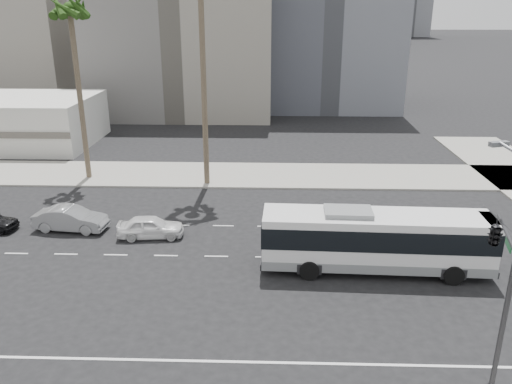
{
  "coord_description": "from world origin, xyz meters",
  "views": [
    {
      "loc": [
        0.2,
        -26.93,
        13.79
      ],
      "look_at": [
        -0.78,
        4.0,
        2.64
      ],
      "focal_mm": 35.78,
      "sensor_mm": 36.0,
      "label": 1
    }
  ],
  "objects_px": {
    "car_b": "(71,219)",
    "palm_mid": "(70,13)",
    "city_bus": "(376,239)",
    "car_a": "(151,227)",
    "traffic_signal": "(496,243)"
  },
  "relations": [
    {
      "from": "city_bus",
      "to": "car_a",
      "type": "relative_size",
      "value": 3.01
    },
    {
      "from": "car_a",
      "to": "traffic_signal",
      "type": "bearing_deg",
      "value": -131.2
    },
    {
      "from": "car_b",
      "to": "city_bus",
      "type": "bearing_deg",
      "value": -98.53
    },
    {
      "from": "car_a",
      "to": "car_b",
      "type": "xyz_separation_m",
      "value": [
        -5.5,
        0.95,
        0.07
      ]
    },
    {
      "from": "car_b",
      "to": "palm_mid",
      "type": "height_order",
      "value": "palm_mid"
    },
    {
      "from": "palm_mid",
      "to": "car_a",
      "type": "bearing_deg",
      "value": -55.59
    },
    {
      "from": "city_bus",
      "to": "traffic_signal",
      "type": "xyz_separation_m",
      "value": [
        2.78,
        -7.78,
        3.53
      ]
    },
    {
      "from": "car_a",
      "to": "palm_mid",
      "type": "relative_size",
      "value": 0.28
    },
    {
      "from": "car_a",
      "to": "car_b",
      "type": "height_order",
      "value": "car_b"
    },
    {
      "from": "car_b",
      "to": "traffic_signal",
      "type": "distance_m",
      "value": 25.56
    },
    {
      "from": "city_bus",
      "to": "car_b",
      "type": "height_order",
      "value": "city_bus"
    },
    {
      "from": "car_a",
      "to": "car_b",
      "type": "relative_size",
      "value": 0.88
    },
    {
      "from": "city_bus",
      "to": "car_a",
      "type": "height_order",
      "value": "city_bus"
    },
    {
      "from": "car_b",
      "to": "palm_mid",
      "type": "distance_m",
      "value": 16.83
    },
    {
      "from": "city_bus",
      "to": "traffic_signal",
      "type": "height_order",
      "value": "traffic_signal"
    }
  ]
}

